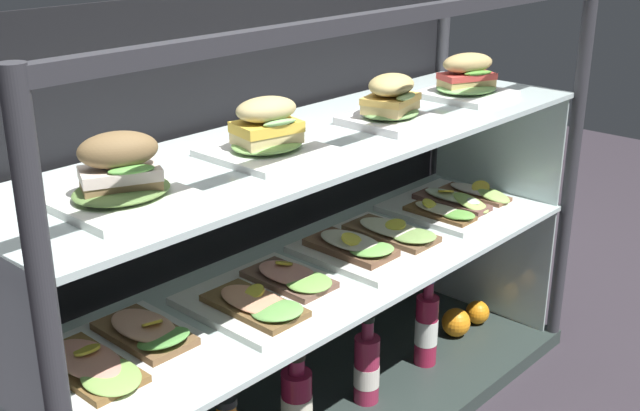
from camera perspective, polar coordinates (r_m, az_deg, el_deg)
The scene contains 18 objects.
case_frame at distance 1.80m, azimuth -3.10°, elevation 0.30°, with size 1.53×0.46×1.01m.
riser_lower_tier at distance 1.86m, azimuth 0.00°, elevation -10.14°, with size 1.46×0.39×0.37m.
shelf_lower_glass at distance 1.77m, azimuth 0.00°, elevation -4.85°, with size 1.48×0.41×0.01m, color silver.
riser_upper_tier at distance 1.71m, azimuth 0.00°, elevation -0.19°, with size 1.46×0.39×0.29m.
shelf_upper_glass at distance 1.66m, azimuth 0.00°, elevation 4.77°, with size 1.48×0.41×0.01m, color silver.
plated_roll_sandwich_right_of_center at distance 1.30m, azimuth -13.99°, elevation 1.78°, with size 0.20×0.20×0.12m.
plated_roll_sandwich_center at distance 1.52m, azimuth -3.79°, elevation 5.05°, with size 0.21×0.21×0.11m.
plated_roll_sandwich_near_left_corner at distance 1.74m, azimuth 5.07°, elevation 7.17°, with size 0.18×0.18×0.11m.
plated_roll_sandwich_left_of_center at distance 2.02m, azimuth 10.39°, elevation 8.66°, with size 0.19×0.19×0.11m.
open_sandwich_tray_mid_left at distance 1.47m, azimuth -14.04°, elevation -10.18°, with size 0.31×0.28×0.06m.
open_sandwich_tray_near_left_corner at distance 1.63m, azimuth -3.37°, elevation -6.31°, with size 0.31×0.29×0.06m.
open_sandwich_tray_center at distance 1.86m, azimuth 3.85°, elevation -2.63°, with size 0.31×0.28×0.06m.
open_sandwich_tray_far_left at distance 2.14m, azimuth 9.60°, elevation 0.16°, with size 0.31×0.28×0.06m.
juice_bottle_back_left at distance 1.84m, azimuth -1.66°, elevation -13.97°, with size 0.07×0.07×0.23m.
juice_bottle_tucked_behind at distance 1.97m, azimuth 3.34°, elevation -11.50°, with size 0.06×0.06×0.23m.
juice_bottle_front_second at distance 2.12m, azimuth 7.58°, elevation -8.69°, with size 0.06×0.06×0.25m.
orange_fruit_beside_bottles at distance 2.29m, azimuth 9.66°, elevation -8.20°, with size 0.08×0.08×0.08m, color orange.
orange_fruit_near_left_post at distance 2.37m, azimuth 11.14°, elevation -7.46°, with size 0.07×0.07×0.07m, color orange.
Camera 1 is at (-1.18, -1.08, 1.18)m, focal length 44.97 mm.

